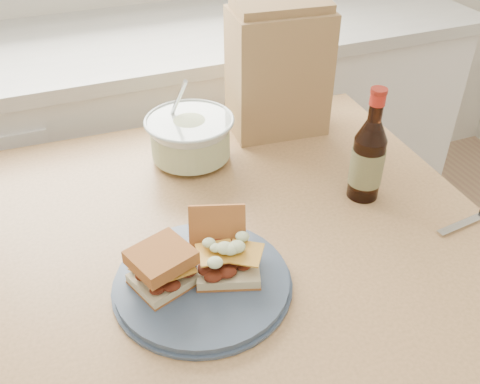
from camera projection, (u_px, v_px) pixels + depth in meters
name	position (u px, v px, depth m)	size (l,w,h in m)	color
cabinet_run	(124.00, 166.00, 1.91)	(2.50, 0.64, 0.94)	white
dining_table	(244.00, 278.00, 1.13)	(1.04, 1.04, 0.83)	tan
plate	(202.00, 282.00, 0.94)	(0.31, 0.31, 0.02)	#3D4C63
sandwich_left	(162.00, 267.00, 0.91)	(0.12, 0.12, 0.07)	beige
sandwich_right	(224.00, 250.00, 0.95)	(0.14, 0.18, 0.09)	beige
coleslaw_bowl	(190.00, 140.00, 1.26)	(0.21, 0.21, 0.21)	silver
beer_bottle	(368.00, 158.00, 1.11)	(0.07, 0.07, 0.25)	black
paper_bag	(278.00, 72.00, 1.32)	(0.24, 0.15, 0.31)	#A68550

